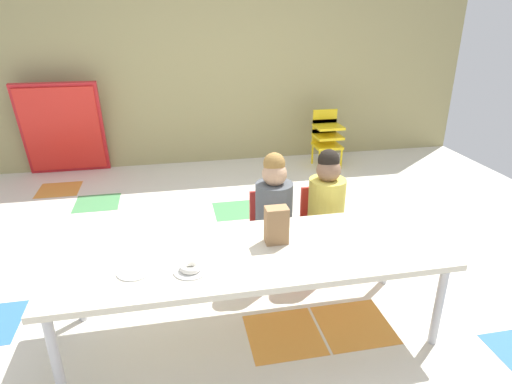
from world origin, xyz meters
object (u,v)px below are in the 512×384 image
at_px(seated_child_middle_seat, 326,199).
at_px(kid_chair_yellow_stack, 327,134).
at_px(craft_table, 251,257).
at_px(folded_activity_table, 63,129).
at_px(paper_plate_near_edge, 191,270).
at_px(paper_plate_center_table, 134,271).
at_px(paper_bag_brown, 276,225).
at_px(donut_powdered_on_plate, 191,267).
at_px(seated_child_near_camera, 274,204).

height_order(seated_child_middle_seat, kid_chair_yellow_stack, seated_child_middle_seat).
bearing_deg(craft_table, folded_activity_table, 116.98).
distance_m(paper_plate_near_edge, paper_plate_center_table, 0.29).
bearing_deg(paper_bag_brown, donut_powdered_on_plate, -157.38).
xyz_separation_m(paper_plate_near_edge, donut_powdered_on_plate, (0.00, 0.00, 0.02)).
bearing_deg(paper_plate_near_edge, craft_table, 21.87).
height_order(craft_table, paper_plate_near_edge, paper_plate_near_edge).
bearing_deg(seated_child_middle_seat, kid_chair_yellow_stack, 69.74).
distance_m(paper_bag_brown, paper_plate_near_edge, 0.56).
xyz_separation_m(craft_table, seated_child_middle_seat, (0.66, 0.60, 0.04)).
relative_size(seated_child_near_camera, paper_plate_center_table, 5.10).
relative_size(paper_plate_near_edge, paper_plate_center_table, 1.00).
distance_m(craft_table, paper_bag_brown, 0.23).
height_order(seated_child_middle_seat, paper_plate_near_edge, seated_child_middle_seat).
xyz_separation_m(seated_child_near_camera, kid_chair_yellow_stack, (1.20, 2.22, -0.16)).
bearing_deg(kid_chair_yellow_stack, donut_powdered_on_plate, -121.64).
relative_size(folded_activity_table, paper_plate_near_edge, 6.04).
xyz_separation_m(craft_table, paper_plate_near_edge, (-0.34, -0.14, 0.04)).
distance_m(craft_table, paper_plate_center_table, 0.64).
xyz_separation_m(seated_child_middle_seat, folded_activity_table, (-2.25, 2.52, -0.02)).
height_order(kid_chair_yellow_stack, folded_activity_table, folded_activity_table).
xyz_separation_m(seated_child_near_camera, seated_child_middle_seat, (0.38, 0.00, 0.00)).
relative_size(seated_child_near_camera, paper_bag_brown, 4.17).
xyz_separation_m(craft_table, seated_child_near_camera, (0.27, 0.60, 0.04)).
height_order(seated_child_near_camera, paper_bag_brown, seated_child_near_camera).
bearing_deg(paper_plate_center_table, seated_child_near_camera, 37.23).
height_order(craft_table, paper_bag_brown, paper_bag_brown).
xyz_separation_m(folded_activity_table, paper_plate_center_table, (0.96, -3.21, 0.02)).
bearing_deg(donut_powdered_on_plate, craft_table, 21.87).
height_order(seated_child_middle_seat, folded_activity_table, folded_activity_table).
bearing_deg(folded_activity_table, paper_plate_near_edge, -69.10).
xyz_separation_m(craft_table, paper_bag_brown, (0.16, 0.07, 0.15)).
xyz_separation_m(folded_activity_table, paper_plate_near_edge, (1.25, -3.26, 0.02)).
bearing_deg(seated_child_middle_seat, paper_bag_brown, -133.34).
height_order(kid_chair_yellow_stack, paper_plate_center_table, kid_chair_yellow_stack).
height_order(paper_plate_near_edge, paper_plate_center_table, same).
relative_size(seated_child_near_camera, seated_child_middle_seat, 1.00).
height_order(paper_bag_brown, donut_powdered_on_plate, paper_bag_brown).
bearing_deg(paper_plate_center_table, seated_child_middle_seat, 28.08).
relative_size(kid_chair_yellow_stack, donut_powdered_on_plate, 5.82).
distance_m(seated_child_near_camera, donut_powdered_on_plate, 0.96).
bearing_deg(donut_powdered_on_plate, folded_activity_table, 110.90).
distance_m(craft_table, seated_child_near_camera, 0.66).
bearing_deg(paper_plate_near_edge, paper_plate_center_table, 170.12).
distance_m(craft_table, folded_activity_table, 3.51).
height_order(paper_plate_center_table, donut_powdered_on_plate, donut_powdered_on_plate).
distance_m(craft_table, seated_child_middle_seat, 0.89).
relative_size(kid_chair_yellow_stack, folded_activity_table, 0.63).
bearing_deg(seated_child_middle_seat, donut_powdered_on_plate, -143.69).
height_order(seated_child_near_camera, folded_activity_table, folded_activity_table).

